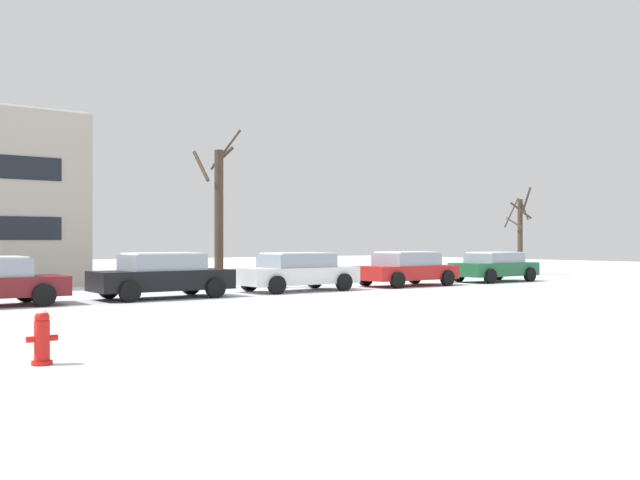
% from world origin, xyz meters
% --- Properties ---
extents(fire_hydrant, '(0.44, 0.30, 0.82)m').
position_xyz_m(fire_hydrant, '(1.57, -1.51, 0.41)').
color(fire_hydrant, red).
rests_on(fire_hydrant, ground).
extents(parked_car_black, '(4.39, 2.00, 1.45)m').
position_xyz_m(parked_car_black, '(8.02, 8.88, 0.74)').
color(parked_car_black, black).
rests_on(parked_car_black, ground).
extents(parked_car_white, '(4.52, 2.06, 1.41)m').
position_xyz_m(parked_car_white, '(13.33, 9.08, 0.72)').
color(parked_car_white, white).
rests_on(parked_car_white, ground).
extents(parked_car_red, '(4.25, 2.14, 1.40)m').
position_xyz_m(parked_car_red, '(18.65, 8.94, 0.72)').
color(parked_car_red, red).
rests_on(parked_car_red, ground).
extents(parked_car_green, '(4.18, 2.05, 1.34)m').
position_xyz_m(parked_car_green, '(23.97, 8.86, 0.70)').
color(parked_car_green, '#1E6038').
rests_on(parked_car_green, ground).
extents(tree_far_mid, '(1.43, 1.44, 4.77)m').
position_xyz_m(tree_far_mid, '(30.40, 12.45, 2.32)').
color(tree_far_mid, '#423326').
rests_on(tree_far_mid, ground).
extents(tree_far_left, '(1.83, 1.64, 6.25)m').
position_xyz_m(tree_far_left, '(11.87, 12.36, 2.92)').
color(tree_far_left, '#423326').
rests_on(tree_far_left, ground).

